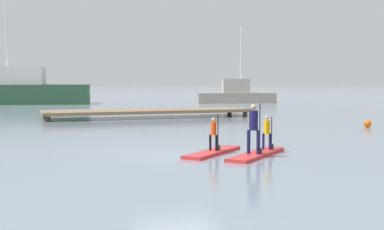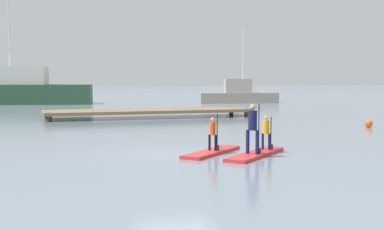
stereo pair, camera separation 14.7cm
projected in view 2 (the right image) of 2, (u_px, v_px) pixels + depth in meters
ground_plane at (176, 155)px, 16.70m from camera, size 240.00×240.00×0.00m
paddleboard_near at (213, 152)px, 16.99m from camera, size 2.62×2.52×0.10m
paddler_child_solo at (213, 132)px, 16.94m from camera, size 0.30×0.31×1.16m
paddleboard_far at (256, 154)px, 16.51m from camera, size 2.84×2.72×0.10m
paddler_adult at (253, 126)px, 16.17m from camera, size 0.38×0.40×1.52m
paddler_child_front at (266, 131)px, 17.16m from camera, size 0.31×0.31×1.08m
fishing_boat_white_large at (19, 90)px, 47.88m from camera, size 13.15×5.95×9.79m
fishing_boat_green_midground at (239, 95)px, 49.64m from camera, size 7.38×2.98×6.98m
floating_dock at (149, 111)px, 32.02m from camera, size 12.17×3.08×0.48m
mooring_buoy_mid at (369, 124)px, 25.75m from camera, size 0.38×0.38×0.38m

